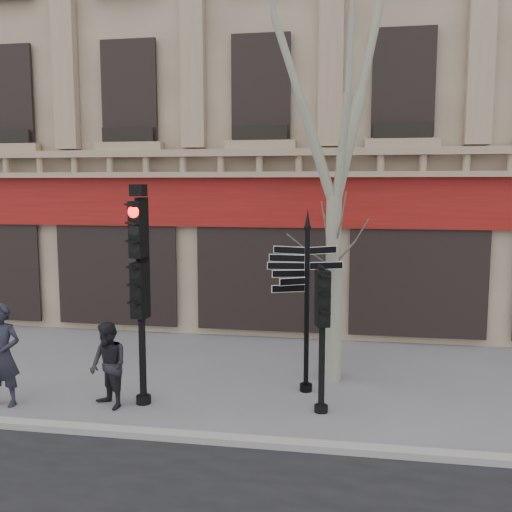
{
  "coord_description": "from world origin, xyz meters",
  "views": [
    {
      "loc": [
        2.31,
        -9.73,
        4.03
      ],
      "look_at": [
        0.59,
        0.6,
        2.73
      ],
      "focal_mm": 40.0,
      "sensor_mm": 36.0,
      "label": 1
    }
  ],
  "objects_px": {
    "fingerpost": "(307,270)",
    "traffic_signal_main": "(140,267)",
    "traffic_signal_secondary": "(322,314)",
    "pedestrian_a": "(2,355)",
    "pedestrian_b": "(108,366)",
    "plane_tree": "(337,56)"
  },
  "relations": [
    {
      "from": "fingerpost",
      "to": "traffic_signal_main",
      "type": "relative_size",
      "value": 0.89
    },
    {
      "from": "traffic_signal_main",
      "to": "traffic_signal_secondary",
      "type": "bearing_deg",
      "value": 9.43
    },
    {
      "from": "pedestrian_a",
      "to": "pedestrian_b",
      "type": "distance_m",
      "value": 1.98
    },
    {
      "from": "pedestrian_a",
      "to": "pedestrian_b",
      "type": "relative_size",
      "value": 1.2
    },
    {
      "from": "pedestrian_a",
      "to": "fingerpost",
      "type": "bearing_deg",
      "value": 14.49
    },
    {
      "from": "fingerpost",
      "to": "pedestrian_a",
      "type": "height_order",
      "value": "fingerpost"
    },
    {
      "from": "traffic_signal_secondary",
      "to": "pedestrian_a",
      "type": "height_order",
      "value": "traffic_signal_secondary"
    },
    {
      "from": "fingerpost",
      "to": "traffic_signal_main",
      "type": "height_order",
      "value": "traffic_signal_main"
    },
    {
      "from": "traffic_signal_main",
      "to": "pedestrian_a",
      "type": "height_order",
      "value": "traffic_signal_main"
    },
    {
      "from": "traffic_signal_main",
      "to": "fingerpost",
      "type": "bearing_deg",
      "value": 28.27
    },
    {
      "from": "traffic_signal_secondary",
      "to": "pedestrian_b",
      "type": "bearing_deg",
      "value": 171.25
    },
    {
      "from": "traffic_signal_secondary",
      "to": "pedestrian_a",
      "type": "xyz_separation_m",
      "value": [
        -5.78,
        -0.64,
        -0.84
      ]
    },
    {
      "from": "fingerpost",
      "to": "plane_tree",
      "type": "distance_m",
      "value": 4.22
    },
    {
      "from": "plane_tree",
      "to": "pedestrian_a",
      "type": "height_order",
      "value": "plane_tree"
    },
    {
      "from": "pedestrian_b",
      "to": "traffic_signal_secondary",
      "type": "bearing_deg",
      "value": 42.48
    },
    {
      "from": "plane_tree",
      "to": "pedestrian_b",
      "type": "relative_size",
      "value": 5.9
    },
    {
      "from": "traffic_signal_main",
      "to": "pedestrian_a",
      "type": "xyz_separation_m",
      "value": [
        -2.5,
        -0.5,
        -1.61
      ]
    },
    {
      "from": "traffic_signal_main",
      "to": "traffic_signal_secondary",
      "type": "relative_size",
      "value": 1.58
    },
    {
      "from": "traffic_signal_secondary",
      "to": "plane_tree",
      "type": "height_order",
      "value": "plane_tree"
    },
    {
      "from": "fingerpost",
      "to": "pedestrian_b",
      "type": "height_order",
      "value": "fingerpost"
    },
    {
      "from": "pedestrian_a",
      "to": "pedestrian_b",
      "type": "height_order",
      "value": "pedestrian_a"
    },
    {
      "from": "fingerpost",
      "to": "plane_tree",
      "type": "bearing_deg",
      "value": 47.75
    }
  ]
}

